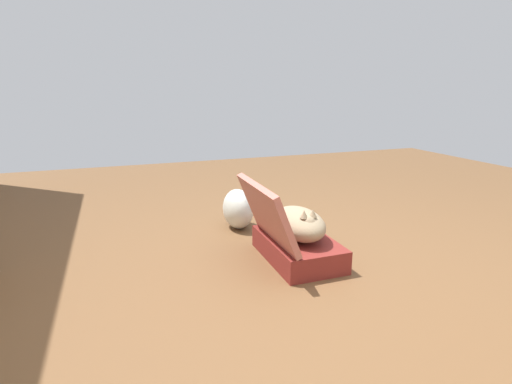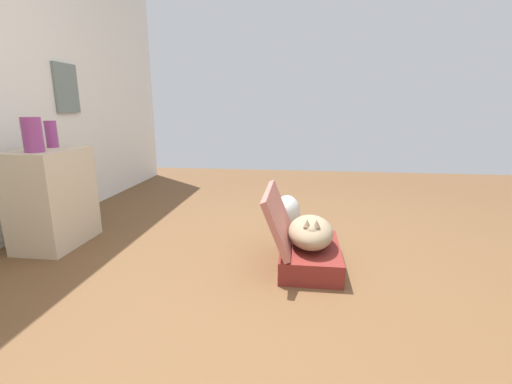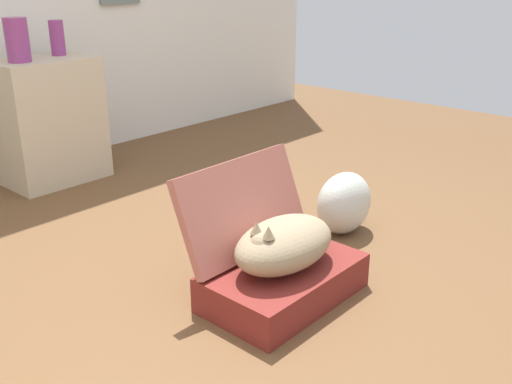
# 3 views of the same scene
# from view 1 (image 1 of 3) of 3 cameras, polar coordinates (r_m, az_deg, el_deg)

# --- Properties ---
(ground_plane) EXTENTS (7.68, 7.68, 0.00)m
(ground_plane) POSITION_cam_1_polar(r_m,az_deg,el_deg) (2.13, 10.94, -13.37)
(ground_plane) COLOR brown
(ground_plane) RESTS_ON ground
(suitcase_base) EXTENTS (0.60, 0.37, 0.14)m
(suitcase_base) POSITION_cam_1_polar(r_m,az_deg,el_deg) (2.40, 6.07, -8.12)
(suitcase_base) COLOR maroon
(suitcase_base) RESTS_ON ground
(suitcase_lid) EXTENTS (0.60, 0.17, 0.36)m
(suitcase_lid) POSITION_cam_1_polar(r_m,az_deg,el_deg) (2.23, 1.57, -3.03)
(suitcase_lid) COLOR #B26356
(suitcase_lid) RESTS_ON suitcase_base
(cat) EXTENTS (0.52, 0.28, 0.21)m
(cat) POSITION_cam_1_polar(r_m,az_deg,el_deg) (2.34, 6.22, -4.55)
(cat) COLOR #998466
(cat) RESTS_ON suitcase_base
(plastic_bag_white) EXTENTS (0.31, 0.22, 0.29)m
(plastic_bag_white) POSITION_cam_1_polar(r_m,az_deg,el_deg) (2.88, -2.62, -2.45)
(plastic_bag_white) COLOR silver
(plastic_bag_white) RESTS_ON ground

